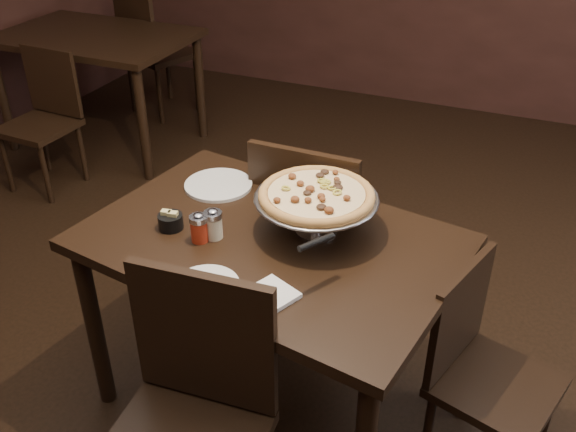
% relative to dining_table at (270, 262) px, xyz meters
% --- Properties ---
extents(room, '(6.04, 7.04, 2.84)m').
position_rel_dining_table_xyz_m(room, '(0.09, 0.08, 0.69)').
color(room, black).
rests_on(room, ground).
extents(dining_table, '(1.44, 1.08, 0.82)m').
position_rel_dining_table_xyz_m(dining_table, '(0.00, 0.00, 0.00)').
color(dining_table, black).
rests_on(dining_table, ground).
extents(background_table, '(1.32, 0.88, 0.82)m').
position_rel_dining_table_xyz_m(background_table, '(-2.17, 1.83, 0.00)').
color(background_table, black).
rests_on(background_table, ground).
extents(pizza_stand, '(0.45, 0.45, 0.18)m').
position_rel_dining_table_xyz_m(pizza_stand, '(0.14, 0.11, 0.26)').
color(pizza_stand, '#B5B6BD').
rests_on(pizza_stand, dining_table).
extents(parmesan_shaker, '(0.07, 0.07, 0.12)m').
position_rel_dining_table_xyz_m(parmesan_shaker, '(-0.18, -0.07, 0.16)').
color(parmesan_shaker, beige).
rests_on(parmesan_shaker, dining_table).
extents(pepper_flake_shaker, '(0.06, 0.06, 0.11)m').
position_rel_dining_table_xyz_m(pepper_flake_shaker, '(-0.22, -0.11, 0.16)').
color(pepper_flake_shaker, maroon).
rests_on(pepper_flake_shaker, dining_table).
extents(packet_caddy, '(0.09, 0.09, 0.07)m').
position_rel_dining_table_xyz_m(packet_caddy, '(-0.36, -0.08, 0.14)').
color(packet_caddy, black).
rests_on(packet_caddy, dining_table).
extents(napkin_stack, '(0.19, 0.19, 0.02)m').
position_rel_dining_table_xyz_m(napkin_stack, '(0.14, -0.30, 0.12)').
color(napkin_stack, silver).
rests_on(napkin_stack, dining_table).
extents(plate_left, '(0.28, 0.28, 0.01)m').
position_rel_dining_table_xyz_m(plate_left, '(-0.35, 0.26, 0.11)').
color(plate_left, silver).
rests_on(plate_left, dining_table).
extents(plate_near, '(0.22, 0.22, 0.01)m').
position_rel_dining_table_xyz_m(plate_near, '(-0.07, -0.34, 0.11)').
color(plate_near, silver).
rests_on(plate_near, dining_table).
extents(serving_spatula, '(0.17, 0.17, 0.03)m').
position_rel_dining_table_xyz_m(serving_spatula, '(0.24, -0.17, 0.25)').
color(serving_spatula, '#B5B6BD').
rests_on(serving_spatula, pizza_stand).
extents(chair_far, '(0.47, 0.47, 1.00)m').
position_rel_dining_table_xyz_m(chair_far, '(-0.01, 0.48, -0.16)').
color(chair_far, black).
rests_on(chair_far, ground).
extents(chair_near, '(0.50, 0.50, 1.00)m').
position_rel_dining_table_xyz_m(chair_near, '(0.01, -0.62, -0.17)').
color(chair_near, black).
rests_on(chair_near, ground).
extents(chair_side, '(0.49, 0.49, 0.84)m').
position_rel_dining_table_xyz_m(chair_side, '(0.79, 0.04, -0.25)').
color(chair_side, black).
rests_on(chair_side, ground).
extents(bg_chair_far, '(0.60, 0.60, 1.01)m').
position_rel_dining_table_xyz_m(bg_chair_far, '(-2.14, 2.47, -0.16)').
color(bg_chair_far, black).
rests_on(bg_chair_far, ground).
extents(bg_chair_near, '(0.44, 0.44, 0.88)m').
position_rel_dining_table_xyz_m(bg_chair_near, '(-2.13, 1.18, -0.23)').
color(bg_chair_near, black).
rests_on(bg_chair_near, ground).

